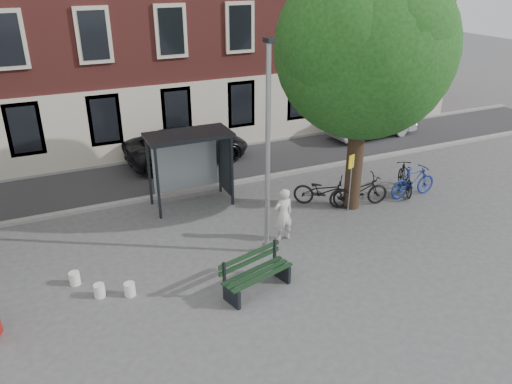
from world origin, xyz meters
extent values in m
plane|color=#4C4C4F|center=(0.00, 0.00, 0.00)|extent=(90.00, 90.00, 0.00)
cube|color=#28282B|center=(0.00, 7.00, 0.01)|extent=(40.00, 4.00, 0.01)
cube|color=gray|center=(0.00, 5.00, 0.06)|extent=(40.00, 0.25, 0.12)
cube|color=gray|center=(0.00, 9.00, 0.06)|extent=(40.00, 0.25, 0.12)
cylinder|color=#9EA0A3|center=(0.00, 0.00, 3.00)|extent=(0.14, 0.14, 6.00)
cylinder|color=#9EA0A3|center=(0.00, 0.00, 0.12)|extent=(0.28, 0.28, 0.24)
cube|color=#1E2328|center=(0.00, 0.00, 6.05)|extent=(0.18, 0.35, 0.12)
cylinder|color=black|center=(4.00, 1.50, 1.70)|extent=(0.56, 0.56, 3.40)
sphere|color=#144414|center=(4.00, 1.50, 5.40)|extent=(5.60, 5.60, 5.60)
sphere|color=#144414|center=(4.90, 1.90, 5.90)|extent=(3.92, 3.92, 3.92)
sphere|color=#144414|center=(3.20, 1.20, 5.70)|extent=(4.20, 4.20, 4.20)
sphere|color=#144414|center=(4.20, 0.60, 6.00)|extent=(3.64, 3.64, 3.64)
cube|color=#1E2328|center=(-2.30, 3.40, 1.25)|extent=(0.08, 0.08, 2.50)
cube|color=#1E2328|center=(0.30, 3.40, 1.25)|extent=(0.08, 0.08, 2.50)
cube|color=#1E2328|center=(-2.30, 4.60, 1.25)|extent=(0.08, 0.08, 2.50)
cube|color=#1E2328|center=(0.30, 4.60, 1.25)|extent=(0.08, 0.08, 2.50)
cube|color=#1E2328|center=(-1.00, 4.00, 2.56)|extent=(2.85, 1.45, 0.12)
cube|color=#8C999E|center=(-1.00, 4.60, 1.38)|extent=(2.34, 0.04, 2.00)
cube|color=#1E2328|center=(0.30, 4.00, 1.38)|extent=(0.12, 1.14, 2.12)
cube|color=#D84C19|center=(0.37, 4.00, 1.38)|extent=(0.02, 0.90, 1.62)
imported|color=silver|center=(0.77, 0.46, 0.85)|extent=(0.64, 0.44, 1.70)
cube|color=#1E2328|center=(-1.88, -1.89, 0.25)|extent=(0.25, 0.62, 0.51)
cube|color=#1E2328|center=(-0.25, -1.43, 0.25)|extent=(0.25, 0.62, 0.51)
cube|color=black|center=(-1.01, -1.86, 0.53)|extent=(1.94, 0.66, 0.05)
cube|color=black|center=(-1.06, -1.66, 0.53)|extent=(1.94, 0.66, 0.05)
cube|color=black|center=(-1.12, -1.46, 0.53)|extent=(1.94, 0.66, 0.05)
cube|color=black|center=(-1.15, -1.36, 0.76)|extent=(1.92, 0.58, 0.11)
cube|color=black|center=(-1.15, -1.36, 0.96)|extent=(1.92, 0.58, 0.11)
imported|color=black|center=(4.26, 1.47, 0.57)|extent=(2.26, 1.13, 1.13)
imported|color=navy|center=(6.50, 1.28, 0.58)|extent=(1.94, 0.56, 1.16)
imported|color=black|center=(3.13, 1.96, 0.55)|extent=(2.08, 1.93, 1.11)
imported|color=black|center=(6.50, 1.70, 0.55)|extent=(1.25, 1.89, 1.11)
imported|color=black|center=(0.15, 8.12, 0.73)|extent=(5.43, 2.80, 1.46)
imported|color=#A8AAB0|center=(9.36, 7.60, 0.75)|extent=(4.63, 1.88, 1.50)
cylinder|color=white|center=(-5.34, 0.64, 0.18)|extent=(0.35, 0.35, 0.36)
cylinder|color=white|center=(-4.11, -0.46, 0.18)|extent=(0.34, 0.34, 0.36)
cylinder|color=white|center=(-4.83, -0.19, 0.18)|extent=(0.29, 0.29, 0.36)
cylinder|color=#9EA0A3|center=(3.73, 1.27, 0.99)|extent=(0.04, 0.04, 1.99)
cube|color=yellow|center=(3.73, 1.27, 1.82)|extent=(0.34, 0.15, 0.46)
camera|label=1|loc=(-5.57, -11.40, 7.76)|focal=35.00mm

